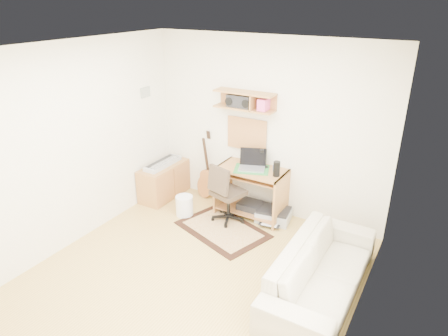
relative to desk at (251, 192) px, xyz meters
The scene contains 22 objects.
floor 1.77m from the desk, 87.40° to the right, with size 3.60×4.00×0.01m, color tan.
ceiling 2.82m from the desk, 87.40° to the right, with size 3.60×4.00×0.01m, color white.
back_wall 0.97m from the desk, 74.37° to the left, with size 3.60×0.01×2.60m, color white.
left_wall 2.61m from the desk, 135.03° to the right, with size 0.01×4.00×2.60m, color white.
right_wall 2.72m from the desk, 42.49° to the right, with size 0.01×4.00×2.60m, color white.
wall_shelf 1.35m from the desk, 145.91° to the left, with size 0.90×0.25×0.26m, color #B57B40.
cork_board 0.86m from the desk, 131.00° to the left, with size 0.64×0.03×0.49m, color tan.
wall_photo 2.19m from the desk, behind, with size 0.02×0.20×0.15m, color #4C8CBF.
desk is the anchor object (origin of this frame).
laptop 0.52m from the desk, 65.38° to the right, with size 0.37×0.37×0.29m, color silver, non-canonical shape.
speaker 0.63m from the desk, ahead, with size 0.10×0.10×0.22m, color black.
desk_lamp 0.57m from the desk, 41.77° to the left, with size 0.10×0.10×0.31m, color black, non-canonical shape.
pencil_cup 0.54m from the desk, 17.37° to the left, with size 0.06×0.06×0.09m, color #3849A8.
boombox 1.34m from the desk, 153.48° to the left, with size 0.36×0.17×0.19m, color black.
rug 0.72m from the desk, 103.01° to the right, with size 1.23×0.82×0.02m, color beige.
task_chair 0.39m from the desk, 121.79° to the right, with size 0.47×0.47×0.91m, color #3B2F22, non-canonical shape.
cabinet 1.52m from the desk, behind, with size 0.40×0.90×0.55m, color #B57B40.
music_keyboard 1.53m from the desk, behind, with size 0.22×0.72×0.06m, color #B2B5BA.
guitar 0.93m from the desk, behind, with size 0.30×0.19×1.12m, color #B97239, non-canonical shape.
waste_basket 1.02m from the desk, 148.27° to the right, with size 0.26×0.26×0.31m, color white.
printer 0.48m from the desk, ahead, with size 0.48×0.37×0.18m, color #A5A8AA.
sofa 1.87m from the desk, 38.69° to the right, with size 1.97×0.58×0.77m, color beige.
Camera 1 is at (2.27, -3.09, 3.07)m, focal length 32.22 mm.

